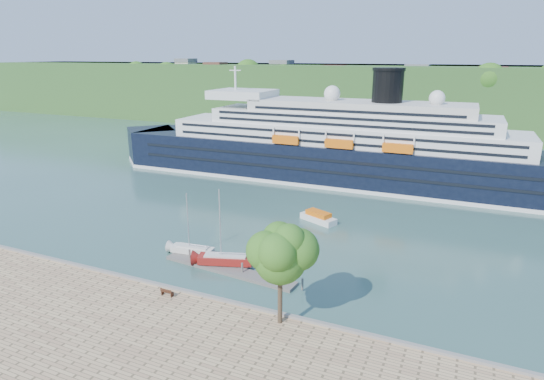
{
  "coord_description": "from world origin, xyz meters",
  "views": [
    {
      "loc": [
        30.8,
        -40.02,
        28.0
      ],
      "look_at": [
        -0.08,
        30.0,
        5.11
      ],
      "focal_mm": 30.0,
      "sensor_mm": 36.0,
      "label": 1
    }
  ],
  "objects": [
    {
      "name": "quay_coping",
      "position": [
        0.0,
        -0.2,
        1.15
      ],
      "size": [
        220.0,
        0.5,
        0.3
      ],
      "primitive_type": "cube",
      "color": "slate",
      "rests_on": "promenade"
    },
    {
      "name": "tender_launch",
      "position": [
        8.19,
        31.26,
        0.94
      ],
      "size": [
        7.15,
        4.89,
        1.88
      ],
      "primitive_type": null,
      "rotation": [
        0.0,
        0.0,
        -0.42
      ],
      "color": "orange",
      "rests_on": "ground"
    },
    {
      "name": "park_bench",
      "position": [
        0.56,
        -1.71,
        1.52
      ],
      "size": [
        1.63,
        0.69,
        1.04
      ],
      "primitive_type": null,
      "rotation": [
        0.0,
        0.0,
        -0.01
      ],
      "color": "#482614",
      "rests_on": "promenade"
    },
    {
      "name": "sailboat_red",
      "position": [
        2.06,
        9.37,
        5.31
      ],
      "size": [
        8.52,
        4.71,
        10.62
      ],
      "primitive_type": null,
      "rotation": [
        0.0,
        0.0,
        0.31
      ],
      "color": "maroon",
      "rests_on": "ground"
    },
    {
      "name": "cruise_ship",
      "position": [
        1.85,
        58.48,
        12.74
      ],
      "size": [
        113.68,
        18.16,
        25.48
      ],
      "primitive_type": null,
      "rotation": [
        0.0,
        0.0,
        0.01
      ],
      "color": "black",
      "rests_on": "ground"
    },
    {
      "name": "floating_pontoon",
      "position": [
        3.13,
        8.25,
        0.22
      ],
      "size": [
        19.87,
        4.25,
        0.44
      ],
      "primitive_type": null,
      "rotation": [
        0.0,
        0.0,
        -0.09
      ],
      "color": "#66615B",
      "rests_on": "ground"
    },
    {
      "name": "sailboat_white_near",
      "position": [
        -4.09,
        10.58,
        4.5
      ],
      "size": [
        7.13,
        2.65,
        9.0
      ],
      "primitive_type": null,
      "rotation": [
        0.0,
        0.0,
        0.1
      ],
      "color": "silver",
      "rests_on": "ground"
    },
    {
      "name": "ground",
      "position": [
        0.0,
        0.0,
        0.0
      ],
      "size": [
        400.0,
        400.0,
        0.0
      ],
      "primitive_type": "plane",
      "color": "#2A4C43",
      "rests_on": "ground"
    },
    {
      "name": "promenade_tree",
      "position": [
        14.73,
        -1.5,
        7.05
      ],
      "size": [
        7.3,
        7.3,
        12.09
      ],
      "primitive_type": null,
      "color": "#2A6C1C",
      "rests_on": "promenade"
    },
    {
      "name": "far_hillside",
      "position": [
        0.0,
        145.0,
        12.0
      ],
      "size": [
        400.0,
        50.0,
        24.0
      ],
      "primitive_type": "cube",
      "color": "#2C5823",
      "rests_on": "ground"
    }
  ]
}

